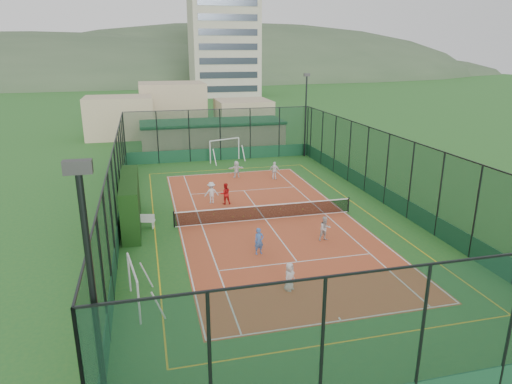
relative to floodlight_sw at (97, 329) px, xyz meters
The scene contains 21 objects.
ground 19.15m from the floodlight_sw, 62.61° to the left, with size 300.00×300.00×0.00m, color #226428.
court_slab 19.14m from the floodlight_sw, 62.61° to the left, with size 11.17×23.97×0.01m, color #C35B2B.
tennis_net 19.04m from the floodlight_sw, 62.61° to the left, with size 11.67×0.12×1.06m, color black, non-canonical shape.
perimeter_fence 18.77m from the floodlight_sw, 62.61° to the left, with size 18.12×34.12×5.00m, color #103120, non-canonical shape.
floodlight_sw is the anchor object (origin of this frame).
floodlight_ne 37.39m from the floodlight_sw, 62.61° to the left, with size 0.60×0.26×8.25m, color black, non-canonical shape.
clubhouse 39.63m from the floodlight_sw, 77.44° to the left, with size 15.20×7.20×3.15m, color tan, non-canonical shape.
apartment_tower 101.31m from the floodlight_sw, 78.20° to the left, with size 15.00×12.00×30.00m, color beige.
distant_hills 166.87m from the floodlight_sw, 87.04° to the left, with size 200.00×60.00×24.00m, color #384C33, non-canonical shape.
hedge_left 17.82m from the floodlight_sw, 89.02° to the left, with size 1.04×6.90×3.02m, color black.
white_bench 17.37m from the floodlight_sw, 87.30° to the left, with size 1.77×0.49×1.00m, color white, non-canonical shape.
futsal_goal_near 8.47m from the floodlight_sw, 86.17° to the left, with size 0.84×2.90×1.87m, color white, non-canonical shape.
futsal_goal_far 34.35m from the floodlight_sw, 74.89° to the left, with size 3.33×0.97×2.15m, color white, non-canonical shape.
child_near_left 11.10m from the floodlight_sw, 46.04° to the left, with size 0.65×0.42×1.33m, color silver.
child_near_mid 13.96m from the floodlight_sw, 59.22° to the left, with size 0.53×0.35×1.46m, color #4371C0.
child_near_right 16.99m from the floodlight_sw, 48.53° to the left, with size 0.70×0.54×1.44m, color silver.
child_far_left 21.66m from the floodlight_sw, 74.46° to the left, with size 1.00×0.58×1.55m, color silver.
child_far_right 28.38m from the floodlight_sw, 65.21° to the left, with size 0.88×0.37×1.50m, color white.
child_far_back 28.49m from the floodlight_sw, 71.84° to the left, with size 1.35×0.43×1.45m, color white.
coach 21.53m from the floodlight_sw, 71.78° to the left, with size 0.74×0.58×1.52m, color red.
tennis_balls 20.03m from the floodlight_sw, 65.33° to the left, with size 6.13×1.27×0.07m.
Camera 1 is at (-7.18, -26.58, 10.48)m, focal length 32.00 mm.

